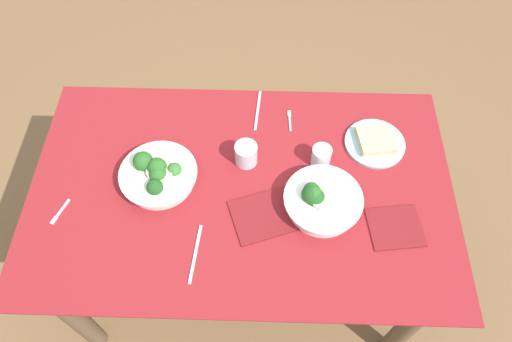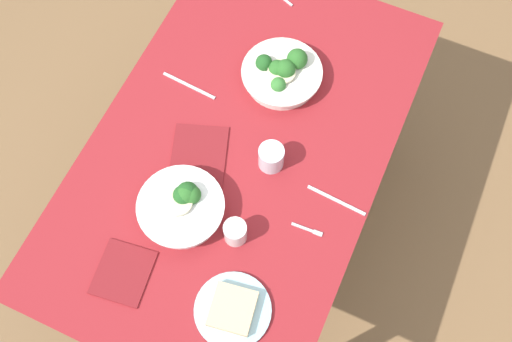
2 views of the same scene
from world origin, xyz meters
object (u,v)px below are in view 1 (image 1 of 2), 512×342
at_px(fork_by_near_bowl, 290,120).
at_px(napkin_folded_upper, 266,215).
at_px(fork_by_far_bowl, 60,213).
at_px(table_knife_left, 195,254).
at_px(water_glass_center, 246,154).
at_px(table_knife_right, 258,110).
at_px(broccoli_bowl_far, 158,175).
at_px(napkin_folded_lower, 395,227).
at_px(bread_side_plate, 375,142).
at_px(water_glass_side, 321,156).
at_px(broccoli_bowl_near, 320,200).

height_order(fork_by_near_bowl, napkin_folded_upper, napkin_folded_upper).
relative_size(fork_by_far_bowl, table_knife_left, 0.49).
bearing_deg(water_glass_center, napkin_folded_upper, -71.16).
xyz_separation_m(water_glass_center, table_knife_right, (0.03, 0.23, -0.04)).
xyz_separation_m(fork_by_far_bowl, table_knife_left, (0.46, -0.13, -0.00)).
xyz_separation_m(broccoli_bowl_far, napkin_folded_lower, (0.78, -0.16, -0.03)).
height_order(broccoli_bowl_far, napkin_folded_lower, broccoli_bowl_far).
relative_size(broccoli_bowl_far, table_knife_left, 1.34).
xyz_separation_m(fork_by_far_bowl, napkin_folded_lower, (1.10, -0.02, 0.00)).
bearing_deg(bread_side_plate, table_knife_left, -143.88).
bearing_deg(water_glass_side, table_knife_right, 134.50).
xyz_separation_m(broccoli_bowl_near, water_glass_side, (0.01, 0.18, -0.00)).
relative_size(broccoli_bowl_far, napkin_folded_lower, 1.56).
relative_size(table_knife_left, table_knife_right, 1.03).
relative_size(broccoli_bowl_far, bread_side_plate, 1.22).
relative_size(fork_by_near_bowl, napkin_folded_upper, 0.44).
relative_size(broccoli_bowl_far, water_glass_center, 3.17).
bearing_deg(table_knife_left, broccoli_bowl_near, -60.19).
height_order(water_glass_side, napkin_folded_upper, water_glass_side).
bearing_deg(fork_by_near_bowl, water_glass_center, 137.90).
bearing_deg(broccoli_bowl_near, napkin_folded_lower, -16.48).
bearing_deg(napkin_folded_lower, broccoli_bowl_near, 163.52).
relative_size(water_glass_side, fork_by_far_bowl, 0.79).
height_order(water_glass_center, napkin_folded_upper, water_glass_center).
height_order(bread_side_plate, fork_by_near_bowl, bread_side_plate).
bearing_deg(water_glass_side, broccoli_bowl_near, -93.51).
relative_size(bread_side_plate, napkin_folded_upper, 1.00).
relative_size(water_glass_center, napkin_folded_lower, 0.49).
distance_m(water_glass_side, fork_by_near_bowl, 0.22).
bearing_deg(broccoli_bowl_far, bread_side_plate, 13.04).
distance_m(bread_side_plate, water_glass_center, 0.47).
distance_m(water_glass_center, fork_by_near_bowl, 0.25).
height_order(broccoli_bowl_near, napkin_folded_upper, broccoli_bowl_near).
bearing_deg(water_glass_side, fork_by_near_bowl, 119.15).
xyz_separation_m(bread_side_plate, napkin_folded_upper, (-0.39, -0.30, -0.01)).
bearing_deg(water_glass_center, water_glass_side, 0.13).
xyz_separation_m(water_glass_side, fork_by_far_bowl, (-0.87, -0.23, -0.04)).
bearing_deg(bread_side_plate, fork_by_far_bowl, -163.74).
xyz_separation_m(water_glass_side, napkin_folded_lower, (0.23, -0.25, -0.04)).
distance_m(broccoli_bowl_near, napkin_folded_upper, 0.18).
height_order(bread_side_plate, water_glass_center, water_glass_center).
bearing_deg(bread_side_plate, napkin_folded_upper, -142.39).
relative_size(table_knife_right, napkin_folded_lower, 1.13).
xyz_separation_m(bread_side_plate, water_glass_center, (-0.46, -0.08, 0.03)).
bearing_deg(broccoli_bowl_far, broccoli_bowl_near, -8.91).
distance_m(napkin_folded_upper, napkin_folded_lower, 0.42).
relative_size(broccoli_bowl_near, table_knife_left, 1.31).
relative_size(bread_side_plate, fork_by_near_bowl, 2.25).
distance_m(broccoli_bowl_near, table_knife_right, 0.46).
bearing_deg(fork_by_near_bowl, table_knife_left, 148.46).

